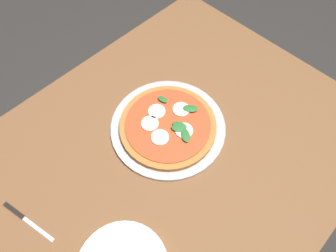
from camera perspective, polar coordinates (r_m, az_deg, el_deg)
The scene contains 5 objects.
ground_plane at distance 1.56m, azimuth -1.43°, elevation -18.57°, with size 6.00×6.00×0.00m, color #2D2B28.
dining_table at distance 0.93m, azimuth -2.31°, elevation -10.01°, with size 1.24×0.88×0.77m.
serving_tray at distance 0.87m, azimuth 0.00°, elevation -0.13°, with size 0.34×0.34×0.01m, color #B2B2B7.
pizza at distance 0.85m, azimuth -0.01°, elevation 0.13°, with size 0.28×0.28×0.03m.
knife at distance 0.86m, azimuth -26.24°, elevation -15.37°, with size 0.05×0.17×0.01m.
Camera 1 is at (-0.21, -0.26, 1.53)m, focal length 31.71 mm.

